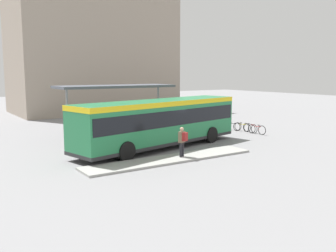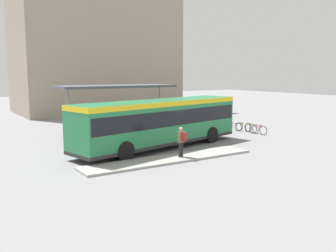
% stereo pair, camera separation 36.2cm
% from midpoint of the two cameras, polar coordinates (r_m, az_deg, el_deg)
% --- Properties ---
extents(ground_plane, '(120.00, 120.00, 0.00)m').
position_cam_midpoint_polar(ground_plane, '(23.83, -1.66, -3.38)').
color(ground_plane, gray).
extents(curb_island, '(10.18, 1.80, 0.12)m').
position_cam_midpoint_polar(curb_island, '(20.56, -0.04, -5.06)').
color(curb_island, '#9E9E99').
rests_on(curb_island, ground_plane).
extents(city_bus, '(12.42, 5.12, 3.04)m').
position_cam_midpoint_polar(city_bus, '(23.54, -1.66, 0.89)').
color(city_bus, '#237A47').
rests_on(city_bus, ground_plane).
extents(pedestrian_waiting, '(0.49, 0.52, 1.67)m').
position_cam_midpoint_polar(pedestrian_waiting, '(20.64, 1.71, -2.13)').
color(pedestrian_waiting, '#232328').
rests_on(pedestrian_waiting, curb_island).
extents(bicycle_red, '(0.48, 1.72, 0.74)m').
position_cam_midpoint_polar(bicycle_red, '(29.93, 13.04, -0.49)').
color(bicycle_red, black).
rests_on(bicycle_red, ground_plane).
extents(bicycle_white, '(0.48, 1.68, 0.73)m').
position_cam_midpoint_polar(bicycle_white, '(30.60, 12.07, -0.29)').
color(bicycle_white, black).
rests_on(bicycle_white, ground_plane).
extents(bicycle_yellow, '(0.48, 1.59, 0.69)m').
position_cam_midpoint_polar(bicycle_yellow, '(31.17, 10.96, -0.14)').
color(bicycle_yellow, black).
rests_on(bicycle_yellow, ground_plane).
extents(bicycle_black, '(0.48, 1.60, 0.70)m').
position_cam_midpoint_polar(bicycle_black, '(31.52, 9.44, -0.00)').
color(bicycle_black, black).
rests_on(bicycle_black, ground_plane).
extents(station_shelter, '(8.73, 2.94, 3.84)m').
position_cam_midpoint_polar(station_shelter, '(28.04, -8.34, 5.84)').
color(station_shelter, '#4C515B').
rests_on(station_shelter, ground_plane).
extents(potted_planter_near_shelter, '(0.87, 0.87, 1.24)m').
position_cam_midpoint_polar(potted_planter_near_shelter, '(25.77, -8.31, -1.14)').
color(potted_planter_near_shelter, slate).
rests_on(potted_planter_near_shelter, ground_plane).
extents(potted_planter_far_side, '(0.94, 0.94, 1.35)m').
position_cam_midpoint_polar(potted_planter_far_side, '(24.68, -12.51, -1.52)').
color(potted_planter_far_side, slate).
rests_on(potted_planter_far_side, ground_plane).
extents(station_building, '(18.77, 10.59, 15.54)m').
position_cam_midpoint_polar(station_building, '(47.77, -11.61, 11.60)').
color(station_building, gray).
rests_on(station_building, ground_plane).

